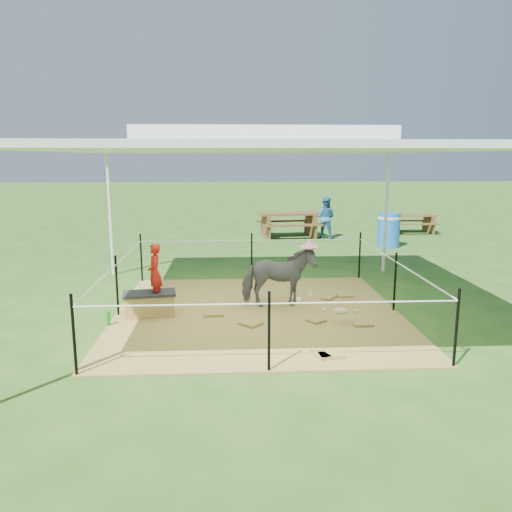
{
  "coord_description": "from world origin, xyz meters",
  "views": [
    {
      "loc": [
        -0.45,
        -7.79,
        2.51
      ],
      "look_at": [
        0.0,
        0.6,
        0.85
      ],
      "focal_mm": 35.0,
      "sensor_mm": 36.0,
      "label": 1
    }
  ],
  "objects_px": {
    "green_bottle": "(108,318)",
    "picnic_table_near": "(288,225)",
    "woman": "(154,266)",
    "pony": "(278,277)",
    "trash_barrel": "(389,230)",
    "straw_bale": "(150,305)",
    "distant_person": "(325,218)",
    "picnic_table_far": "(411,224)",
    "foal": "(340,309)"
  },
  "relations": [
    {
      "from": "green_bottle",
      "to": "picnic_table_near",
      "type": "distance_m",
      "value": 9.27
    },
    {
      "from": "straw_bale",
      "to": "picnic_table_near",
      "type": "height_order",
      "value": "picnic_table_near"
    },
    {
      "from": "green_bottle",
      "to": "trash_barrel",
      "type": "height_order",
      "value": "trash_barrel"
    },
    {
      "from": "green_bottle",
      "to": "pony",
      "type": "xyz_separation_m",
      "value": [
        2.65,
        0.83,
        0.4
      ]
    },
    {
      "from": "pony",
      "to": "trash_barrel",
      "type": "distance_m",
      "value": 6.82
    },
    {
      "from": "picnic_table_near",
      "to": "distant_person",
      "type": "bearing_deg",
      "value": -20.51
    },
    {
      "from": "picnic_table_near",
      "to": "distant_person",
      "type": "relative_size",
      "value": 1.44
    },
    {
      "from": "straw_bale",
      "to": "foal",
      "type": "xyz_separation_m",
      "value": [
        2.96,
        -0.54,
        0.05
      ]
    },
    {
      "from": "picnic_table_far",
      "to": "woman",
      "type": "bearing_deg",
      "value": -128.9
    },
    {
      "from": "woman",
      "to": "picnic_table_far",
      "type": "xyz_separation_m",
      "value": [
        7.32,
        8.68,
        -0.51
      ]
    },
    {
      "from": "woman",
      "to": "picnic_table_near",
      "type": "bearing_deg",
      "value": 149.95
    },
    {
      "from": "straw_bale",
      "to": "distant_person",
      "type": "bearing_deg",
      "value": 60.96
    },
    {
      "from": "straw_bale",
      "to": "pony",
      "type": "height_order",
      "value": "pony"
    },
    {
      "from": "pony",
      "to": "green_bottle",
      "type": "bearing_deg",
      "value": 101.02
    },
    {
      "from": "woman",
      "to": "green_bottle",
      "type": "height_order",
      "value": "woman"
    },
    {
      "from": "green_bottle",
      "to": "foal",
      "type": "xyz_separation_m",
      "value": [
        3.51,
        -0.09,
        0.11
      ]
    },
    {
      "from": "woman",
      "to": "green_bottle",
      "type": "xyz_separation_m",
      "value": [
        -0.65,
        -0.45,
        -0.69
      ]
    },
    {
      "from": "woman",
      "to": "picnic_table_far",
      "type": "bearing_deg",
      "value": 130.69
    },
    {
      "from": "pony",
      "to": "trash_barrel",
      "type": "bearing_deg",
      "value": -39.43
    },
    {
      "from": "green_bottle",
      "to": "distant_person",
      "type": "xyz_separation_m",
      "value": [
        4.86,
        8.21,
        0.52
      ]
    },
    {
      "from": "straw_bale",
      "to": "foal",
      "type": "relative_size",
      "value": 0.99
    },
    {
      "from": "trash_barrel",
      "to": "foal",
      "type": "bearing_deg",
      "value": -113.23
    },
    {
      "from": "straw_bale",
      "to": "distant_person",
      "type": "xyz_separation_m",
      "value": [
        4.31,
        7.76,
        0.46
      ]
    },
    {
      "from": "straw_bale",
      "to": "trash_barrel",
      "type": "relative_size",
      "value": 0.8
    },
    {
      "from": "green_bottle",
      "to": "pony",
      "type": "relative_size",
      "value": 0.18
    },
    {
      "from": "picnic_table_near",
      "to": "distant_person",
      "type": "height_order",
      "value": "distant_person"
    },
    {
      "from": "picnic_table_near",
      "to": "picnic_table_far",
      "type": "relative_size",
      "value": 1.24
    },
    {
      "from": "green_bottle",
      "to": "foal",
      "type": "distance_m",
      "value": 3.51
    },
    {
      "from": "woman",
      "to": "green_bottle",
      "type": "bearing_deg",
      "value": -64.47
    },
    {
      "from": "picnic_table_far",
      "to": "pony",
      "type": "bearing_deg",
      "value": -121.43
    },
    {
      "from": "pony",
      "to": "picnic_table_far",
      "type": "relative_size",
      "value": 0.79
    },
    {
      "from": "pony",
      "to": "picnic_table_near",
      "type": "distance_m",
      "value": 7.73
    },
    {
      "from": "foal",
      "to": "straw_bale",
      "type": "bearing_deg",
      "value": -173.13
    },
    {
      "from": "trash_barrel",
      "to": "picnic_table_near",
      "type": "distance_m",
      "value": 3.28
    },
    {
      "from": "pony",
      "to": "picnic_table_near",
      "type": "relative_size",
      "value": 0.64
    },
    {
      "from": "pony",
      "to": "foal",
      "type": "relative_size",
      "value": 1.55
    },
    {
      "from": "pony",
      "to": "trash_barrel",
      "type": "height_order",
      "value": "pony"
    },
    {
      "from": "picnic_table_near",
      "to": "distant_person",
      "type": "distance_m",
      "value": 1.2
    },
    {
      "from": "pony",
      "to": "picnic_table_near",
      "type": "bearing_deg",
      "value": -14.39
    },
    {
      "from": "distant_person",
      "to": "foal",
      "type": "bearing_deg",
      "value": 104.13
    },
    {
      "from": "straw_bale",
      "to": "pony",
      "type": "xyz_separation_m",
      "value": [
        2.1,
        0.38,
        0.34
      ]
    },
    {
      "from": "trash_barrel",
      "to": "picnic_table_near",
      "type": "height_order",
      "value": "trash_barrel"
    },
    {
      "from": "straw_bale",
      "to": "distant_person",
      "type": "height_order",
      "value": "distant_person"
    },
    {
      "from": "woman",
      "to": "green_bottle",
      "type": "distance_m",
      "value": 1.05
    },
    {
      "from": "green_bottle",
      "to": "distant_person",
      "type": "relative_size",
      "value": 0.16
    },
    {
      "from": "straw_bale",
      "to": "picnic_table_far",
      "type": "height_order",
      "value": "picnic_table_far"
    },
    {
      "from": "trash_barrel",
      "to": "picnic_table_near",
      "type": "xyz_separation_m",
      "value": [
        -2.64,
        1.94,
        -0.09
      ]
    },
    {
      "from": "straw_bale",
      "to": "foal",
      "type": "distance_m",
      "value": 3.01
    },
    {
      "from": "straw_bale",
      "to": "pony",
      "type": "distance_m",
      "value": 2.16
    },
    {
      "from": "straw_bale",
      "to": "foal",
      "type": "bearing_deg",
      "value": -10.38
    }
  ]
}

